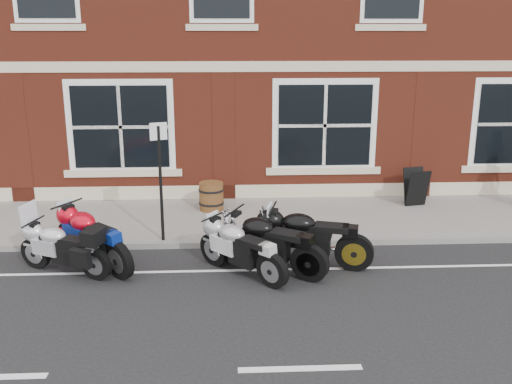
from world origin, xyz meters
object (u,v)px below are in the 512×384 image
moto_sport_black (308,236)px  moto_naked_black (268,241)px  a_board_sign (416,187)px  parking_sign (160,174)px  moto_sport_red (93,236)px  moto_touring_silver (62,246)px  barrel_planter (211,196)px  moto_sport_silver (241,247)px

moto_sport_black → moto_naked_black: 0.78m
a_board_sign → parking_sign: 6.34m
moto_naked_black → moto_sport_black: bearing=-41.2°
moto_sport_red → parking_sign: parking_sign is taller
moto_naked_black → a_board_sign: a_board_sign is taller
moto_touring_silver → barrel_planter: size_ratio=2.71×
moto_touring_silver → moto_naked_black: bearing=-66.3°
moto_sport_red → barrel_planter: 3.66m
a_board_sign → parking_sign: (-5.88, -2.19, 0.93)m
moto_touring_silver → moto_sport_red: moto_touring_silver is taller
barrel_planter → parking_sign: 2.46m
moto_naked_black → a_board_sign: bearing=-14.3°
moto_touring_silver → moto_sport_black: moto_touring_silver is taller
moto_sport_silver → a_board_sign: bearing=-3.3°
moto_sport_black → moto_naked_black: size_ratio=1.13×
moto_touring_silver → moto_sport_red: size_ratio=1.05×
moto_touring_silver → parking_sign: bearing=-26.1°
a_board_sign → parking_sign: parking_sign is taller
moto_sport_red → a_board_sign: moto_sport_red is taller
barrel_planter → parking_sign: parking_sign is taller
moto_touring_silver → moto_sport_silver: 3.19m
a_board_sign → moto_sport_red: bearing=-168.8°
moto_sport_black → barrel_planter: 3.71m
moto_naked_black → a_board_sign: 5.26m
moto_sport_red → moto_sport_silver: (2.70, -0.55, -0.05)m
moto_sport_red → a_board_sign: 7.72m
moto_touring_silver → moto_sport_silver: moto_touring_silver is taller
moto_touring_silver → moto_naked_black: (3.67, -0.11, 0.07)m
parking_sign → moto_sport_silver: bearing=-66.3°
moto_sport_silver → a_board_sign: 5.72m
moto_sport_silver → a_board_sign: (4.33, 3.73, 0.04)m
moto_sport_silver → barrel_planter: size_ratio=2.37×
moto_sport_red → moto_sport_black: size_ratio=0.76×
moto_sport_black → a_board_sign: 4.58m
a_board_sign → parking_sign: bearing=-172.7°
moto_sport_black → moto_sport_silver: size_ratio=1.42×
moto_sport_black → barrel_planter: bearing=46.4°
a_board_sign → barrel_planter: bearing=168.9°
moto_sport_silver → parking_sign: 2.39m
moto_touring_silver → moto_sport_red: 0.57m
moto_sport_black → moto_sport_silver: bearing=122.3°
moto_sport_silver → parking_sign: bearing=91.1°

